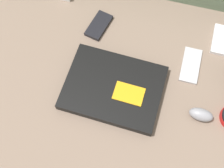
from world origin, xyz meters
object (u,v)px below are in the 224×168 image
(phone_silver, at_px, (191,65))
(phone_black, at_px, (99,25))
(computer_mouse, at_px, (201,115))
(laptop, at_px, (114,88))
(phone_small, at_px, (223,40))

(phone_silver, xyz_separation_m, phone_black, (-0.33, 0.07, 0.00))
(computer_mouse, bearing_deg, phone_black, 151.71)
(phone_silver, height_order, phone_black, phone_black)
(laptop, xyz_separation_m, phone_silver, (0.22, 0.14, -0.01))
(computer_mouse, relative_size, phone_black, 0.63)
(computer_mouse, relative_size, phone_small, 0.65)
(phone_black, bearing_deg, phone_silver, 0.60)
(phone_silver, height_order, phone_small, phone_small)
(laptop, bearing_deg, phone_silver, 35.40)
(laptop, bearing_deg, computer_mouse, -2.05)
(laptop, height_order, phone_small, laptop)
(computer_mouse, height_order, phone_black, computer_mouse)
(laptop, relative_size, phone_small, 2.64)
(laptop, relative_size, phone_black, 2.57)
(phone_small, bearing_deg, phone_black, -172.52)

